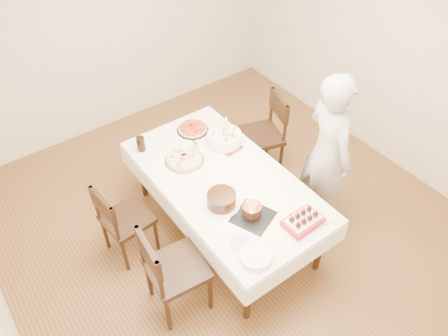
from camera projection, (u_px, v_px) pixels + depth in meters
floor at (234, 228)px, 4.71m from camera, size 5.00×5.00×0.00m
wall_back at (110, 25)px, 5.24m from camera, size 4.50×0.04×2.70m
wall_right at (401, 54)px, 4.75m from camera, size 0.04×5.00×2.70m
dining_table at (224, 205)px, 4.45m from camera, size 1.73×2.38×0.75m
chair_right_savory at (260, 136)px, 5.05m from camera, size 0.64×0.64×1.01m
chair_left_savory at (127, 219)px, 4.20m from camera, size 0.51×0.51×0.91m
chair_left_dessert at (177, 269)px, 3.73m from camera, size 0.57×0.57×1.02m
person at (327, 153)px, 4.26m from camera, size 0.55×0.72×1.77m
pizza_white at (184, 159)px, 4.36m from camera, size 0.46×0.46×0.04m
pizza_pepperoni at (193, 129)px, 4.72m from camera, size 0.40×0.40×0.04m
red_placemat at (229, 147)px, 4.53m from camera, size 0.25×0.25×0.01m
pasta_bowl at (224, 138)px, 4.53m from camera, size 0.40×0.40×0.11m
taper_candle at (226, 133)px, 4.37m from camera, size 0.11×0.11×0.41m
shaker_pair at (197, 147)px, 4.45m from camera, size 0.10×0.10×0.10m
cola_glass at (141, 144)px, 4.44m from camera, size 0.11×0.11×0.16m
layer_cake at (222, 200)px, 3.90m from camera, size 0.43×0.43×0.13m
cake_board at (253, 217)px, 3.84m from camera, size 0.42×0.42×0.01m
birthday_cake at (252, 207)px, 3.80m from camera, size 0.20×0.20×0.16m
strawberry_box at (303, 221)px, 3.76m from camera, size 0.34×0.23×0.08m
box_lid at (311, 218)px, 3.83m from camera, size 0.39×0.31×0.03m
plate_stack at (256, 257)px, 3.50m from camera, size 0.27×0.27×0.05m
china_plate at (240, 242)px, 3.64m from camera, size 0.18×0.18×0.01m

